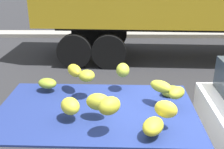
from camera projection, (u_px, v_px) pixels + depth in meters
curb_strip at (135, 34)px, 12.74m from camera, size 80.00×0.80×0.16m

